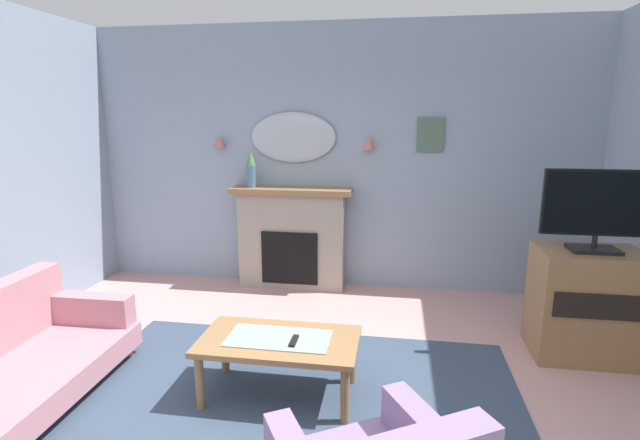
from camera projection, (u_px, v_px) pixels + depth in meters
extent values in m
cube|color=#C6938E|center=(280.00, 439.00, 2.99)|extent=(6.57, 6.49, 0.10)
cube|color=#8C9EB2|center=(337.00, 159.00, 5.36)|extent=(6.57, 0.10, 2.94)
cube|color=#38475B|center=(287.00, 412.00, 3.17)|extent=(3.20, 2.40, 0.01)
cube|color=gray|center=(292.00, 240.00, 5.43)|extent=(1.20, 0.28, 1.10)
cube|color=black|center=(290.00, 257.00, 5.37)|extent=(0.64, 0.12, 0.60)
cube|color=olive|center=(291.00, 191.00, 5.28)|extent=(1.36, 0.36, 0.06)
cylinder|color=#4C7093|center=(251.00, 176.00, 5.30)|extent=(0.11, 0.11, 0.25)
cone|color=#4C8447|center=(251.00, 158.00, 5.25)|extent=(0.10, 0.10, 0.16)
ellipsoid|color=#B2BCC6|center=(293.00, 137.00, 5.30)|extent=(0.96, 0.06, 0.56)
cone|color=#D17066|center=(220.00, 142.00, 5.40)|extent=(0.14, 0.14, 0.14)
cone|color=#D17066|center=(369.00, 143.00, 5.13)|extent=(0.14, 0.14, 0.14)
cube|color=#4C6B56|center=(430.00, 135.00, 5.07)|extent=(0.28, 0.03, 0.36)
cube|color=olive|center=(279.00, 341.00, 3.28)|extent=(1.10, 0.60, 0.04)
cube|color=#8C9E99|center=(279.00, 338.00, 3.27)|extent=(0.72, 0.36, 0.01)
cylinder|color=olive|center=(200.00, 382.00, 3.17)|extent=(0.06, 0.06, 0.40)
cylinder|color=olive|center=(345.00, 396.00, 3.02)|extent=(0.06, 0.06, 0.40)
cylinder|color=olive|center=(225.00, 348.00, 3.63)|extent=(0.06, 0.06, 0.40)
cylinder|color=olive|center=(352.00, 359.00, 3.48)|extent=(0.06, 0.06, 0.40)
cube|color=black|center=(294.00, 341.00, 3.21)|extent=(0.04, 0.16, 0.02)
cube|color=#B77A84|center=(19.00, 384.00, 3.17)|extent=(0.86, 1.71, 0.18)
cube|color=#B77A84|center=(88.00, 309.00, 3.88)|extent=(0.76, 0.17, 0.24)
cylinder|color=olive|center=(129.00, 351.00, 3.90)|extent=(0.07, 0.07, 0.10)
cylinder|color=olive|center=(54.00, 345.00, 4.00)|extent=(0.07, 0.07, 0.10)
cube|color=olive|center=(585.00, 303.00, 3.86)|extent=(0.80, 0.56, 0.90)
cube|color=black|center=(601.00, 307.00, 3.57)|extent=(0.68, 0.02, 0.20)
cube|color=black|center=(593.00, 249.00, 3.74)|extent=(0.36, 0.24, 0.03)
cylinder|color=black|center=(594.00, 241.00, 3.73)|extent=(0.04, 0.04, 0.10)
cube|color=black|center=(599.00, 203.00, 3.66)|extent=(0.84, 0.04, 0.52)
cube|color=black|center=(601.00, 203.00, 3.64)|extent=(0.80, 0.01, 0.48)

